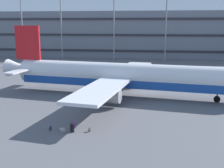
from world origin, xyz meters
The scene contains 12 objects.
ground_plane centered at (0.00, 0.00, 0.00)m, with size 600.00×600.00×0.00m, color #5B5B60.
terminal_structure centered at (0.00, 53.69, 7.36)m, with size 135.06×14.67×14.73m.
airliner centered at (-2.36, -1.80, 2.98)m, with size 40.45×32.93×10.51m.
light_mast_far_left centered at (-37.87, 42.01, 11.96)m, with size 1.80×0.50×20.57m.
light_mast_left centered at (-25.39, 42.01, 15.00)m, with size 1.80×0.50×26.50m.
light_mast_center_left centered at (-9.27, 42.01, 13.99)m, with size 1.80×0.50×24.52m.
light_mast_center_right centered at (5.91, 42.01, 12.93)m, with size 1.80×0.50×22.47m.
suitcase_orange centered at (-6.09, -17.70, 0.44)m, with size 0.47×0.45×0.93m.
suitcase_small centered at (-7.13, -17.70, 0.14)m, with size 0.83×0.91×0.28m.
suitcase_red centered at (-6.20, -16.39, 0.38)m, with size 0.36×0.50×0.93m.
backpack_large centered at (-4.39, -17.38, 0.21)m, with size 0.35×0.36×0.48m.
backpack_black centered at (-8.50, -17.46, 0.22)m, with size 0.26×0.39×0.50m.
Camera 1 is at (1.52, -44.71, 10.77)m, focal length 46.46 mm.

